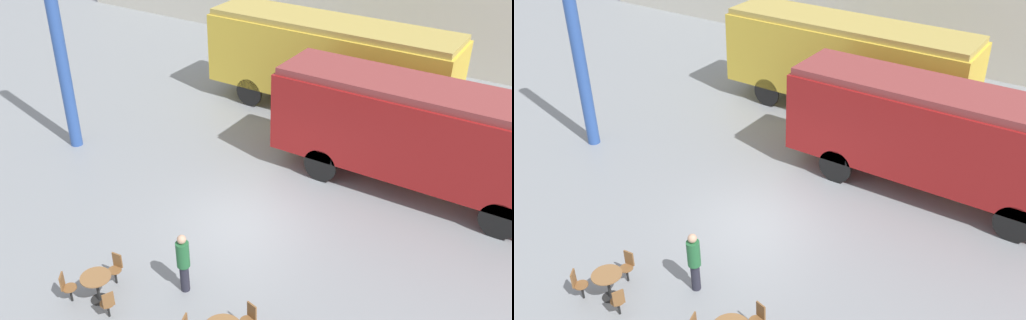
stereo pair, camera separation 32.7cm
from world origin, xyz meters
TOP-DOWN VIEW (x-y plane):
  - ground_plane at (0.00, 0.00)m, footprint 80.00×80.00m
  - passenger_coach_vintage at (-1.33, 8.26)m, footprint 10.19×2.59m
  - streamlined_locomotive at (4.55, 4.45)m, footprint 11.61×2.44m
  - cafe_table_mid at (-1.28, -4.75)m, footprint 0.77×0.77m
  - cafe_chair_1 at (2.55, -3.63)m, footprint 0.36×0.38m
  - cafe_chair_3 at (-1.36, -4.00)m, footprint 0.36×0.37m
  - cafe_chair_4 at (-1.89, -5.20)m, footprint 0.40×0.40m
  - cafe_chair_5 at (-0.59, -5.06)m, footprint 0.40×0.38m
  - visitor_person at (0.34, -3.29)m, footprint 0.34×0.34m
  - support_pillar at (-8.00, 0.64)m, footprint 0.44×0.44m

SIDE VIEW (x-z plane):
  - ground_plane at x=0.00m, z-range 0.00..0.00m
  - cafe_chair_1 at x=2.55m, z-range 0.07..0.94m
  - cafe_chair_3 at x=-1.36m, z-range 0.07..0.94m
  - cafe_chair_4 at x=-1.89m, z-range 0.07..0.94m
  - cafe_chair_5 at x=-0.59m, z-range 0.07..0.94m
  - cafe_table_mid at x=-1.28m, z-range 0.19..0.96m
  - visitor_person at x=0.34m, z-range 0.08..1.85m
  - streamlined_locomotive at x=4.55m, z-range 0.34..4.01m
  - passenger_coach_vintage at x=-1.33m, z-range 0.37..4.25m
  - support_pillar at x=-8.00m, z-range 0.00..8.00m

